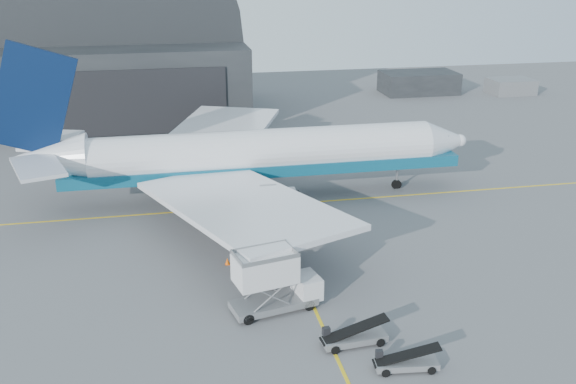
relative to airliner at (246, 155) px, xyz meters
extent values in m
plane|color=#565659|center=(1.95, -22.37, -4.99)|extent=(200.00, 200.00, 0.00)
cube|color=yellow|center=(1.95, -2.37, -4.98)|extent=(80.00, 0.25, 0.02)
cube|color=yellow|center=(1.95, -24.37, -4.98)|extent=(0.25, 40.00, 0.02)
cube|color=black|center=(-20.05, 42.63, 1.01)|extent=(50.00, 28.00, 12.00)
cube|color=black|center=(-20.05, 28.53, 0.01)|extent=(42.00, 0.40, 9.50)
cube|color=black|center=(39.95, 49.63, -4.99)|extent=(14.00, 8.00, 4.00)
cube|color=slate|center=(56.95, 45.63, -4.99)|extent=(8.00, 6.00, 2.80)
cylinder|color=white|center=(2.08, 0.00, 0.29)|extent=(36.54, 4.87, 4.87)
cone|color=white|center=(22.58, 0.00, 0.29)|extent=(4.47, 4.87, 4.87)
sphere|color=white|center=(24.61, 0.00, 0.29)|extent=(1.42, 1.42, 1.42)
cone|color=white|center=(-19.74, 0.00, 0.90)|extent=(7.10, 4.87, 4.87)
cube|color=black|center=(21.36, 0.00, 0.90)|extent=(2.64, 2.23, 0.71)
cube|color=#0D516D|center=(2.08, 0.00, -1.28)|extent=(42.63, 4.92, 1.22)
cube|color=white|center=(-1.98, -12.18, -0.72)|extent=(18.72, 24.89, 1.48)
cube|color=white|center=(-1.98, 12.18, -0.72)|extent=(18.72, 24.89, 1.48)
cube|color=white|center=(-20.25, -4.57, 1.51)|extent=(6.21, 8.49, 0.36)
cube|color=white|center=(-20.25, 4.57, 1.51)|extent=(6.21, 8.49, 0.36)
cube|color=#08183B|center=(-20.76, 0.00, 6.89)|extent=(9.41, 0.51, 11.69)
cylinder|color=gray|center=(1.06, -8.12, -2.35)|extent=(5.28, 2.74, 2.74)
cylinder|color=gray|center=(1.06, 8.12, -2.35)|extent=(5.28, 2.74, 2.74)
cylinder|color=#A5A5AA|center=(17.30, 0.00, -3.57)|extent=(0.28, 0.28, 2.84)
cylinder|color=black|center=(17.30, 0.00, -4.53)|extent=(1.12, 0.36, 1.12)
cylinder|color=black|center=(0.05, -3.25, -4.43)|extent=(1.32, 0.46, 1.32)
cylinder|color=black|center=(0.05, 3.25, -4.43)|extent=(1.32, 0.46, 1.32)
cube|color=slate|center=(-1.13, -23.48, -4.40)|extent=(6.80, 3.88, 0.53)
cube|color=silver|center=(1.58, -22.88, -3.55)|extent=(2.20, 2.76, 1.71)
cube|color=black|center=(2.36, -22.71, -3.28)|extent=(0.52, 2.00, 0.96)
cube|color=silver|center=(-1.75, -23.62, -1.36)|extent=(4.95, 3.57, 2.13)
cylinder|color=black|center=(1.51, -24.04, -4.56)|extent=(0.90, 0.50, 0.85)
cylinder|color=black|center=(1.02, -21.86, -4.56)|extent=(0.90, 0.50, 0.85)
cylinder|color=black|center=(-3.28, -25.11, -4.56)|extent=(0.90, 0.50, 0.85)
cylinder|color=black|center=(-3.77, -22.92, -4.56)|extent=(0.90, 0.50, 0.85)
cube|color=black|center=(-0.40, -18.40, -4.48)|extent=(4.06, 2.77, 0.84)
cube|color=silver|center=(0.15, -18.28, -3.73)|extent=(1.62, 1.90, 0.84)
cylinder|color=black|center=(1.07, -19.04, -4.62)|extent=(0.88, 0.49, 0.84)
cylinder|color=black|center=(0.68, -17.22, -4.62)|extent=(0.88, 0.49, 0.84)
cylinder|color=black|center=(-1.48, -19.58, -4.62)|extent=(0.88, 0.49, 0.84)
cylinder|color=black|center=(-1.86, -17.76, -4.62)|extent=(0.88, 0.49, 0.84)
cube|color=slate|center=(6.03, -32.41, -4.57)|extent=(4.23, 1.83, 0.42)
cube|color=black|center=(6.03, -32.41, -3.91)|extent=(4.45, 1.39, 1.19)
cube|color=black|center=(4.41, -31.72, -4.10)|extent=(0.50, 0.42, 0.56)
cylinder|color=black|center=(7.44, -33.22, -4.71)|extent=(0.58, 0.29, 0.56)
cylinder|color=black|center=(7.58, -31.92, -4.71)|extent=(0.58, 0.29, 0.56)
cylinder|color=black|center=(4.47, -32.90, -4.71)|extent=(0.58, 0.29, 0.56)
cylinder|color=black|center=(4.61, -31.60, -4.71)|extent=(0.58, 0.29, 0.56)
cube|color=slate|center=(3.53, -29.03, -4.52)|extent=(4.63, 1.89, 0.46)
cube|color=black|center=(3.53, -29.03, -3.81)|extent=(4.88, 1.40, 1.31)
cube|color=black|center=(1.65, -28.61, -4.01)|extent=(0.54, 0.45, 0.62)
cylinder|color=black|center=(5.23, -29.62, -4.68)|extent=(0.63, 0.30, 0.62)
cylinder|color=black|center=(5.12, -28.19, -4.68)|extent=(0.63, 0.30, 0.62)
cylinder|color=black|center=(1.95, -29.88, -4.68)|extent=(0.63, 0.30, 0.62)
cylinder|color=black|center=(1.84, -28.45, -4.68)|extent=(0.63, 0.30, 0.62)
cube|color=#FB5B07|center=(-3.74, -15.28, -4.97)|extent=(0.41, 0.41, 0.03)
cone|color=#FB5B07|center=(-3.74, -15.28, -4.69)|extent=(0.41, 0.41, 0.60)
camera|label=1|loc=(-8.27, -65.20, 20.42)|focal=40.00mm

